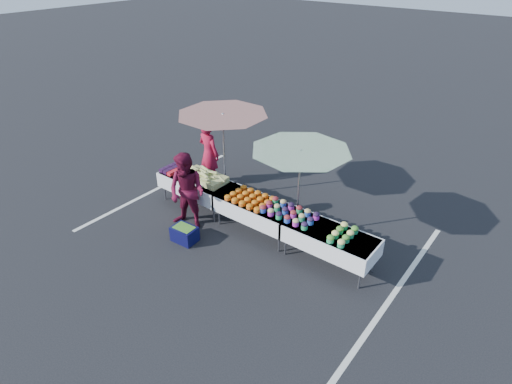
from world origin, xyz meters
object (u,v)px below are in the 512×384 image
Objects in this scene: table_left at (196,184)px; umbrella_right at (301,158)px; umbrella_left at (223,121)px; vendor at (209,154)px; storage_bin at (185,234)px; table_center at (256,209)px; table_right at (330,239)px; customer at (187,192)px.

table_left is 2.93m from umbrella_right.
vendor is at bearing 163.33° from umbrella_left.
umbrella_left is 2.39m from umbrella_right.
storage_bin is (-1.79, -1.61, -1.69)m from umbrella_right.
table_left and table_center have the same top height.
table_right is at bearing 171.19° from vendor.
umbrella_left is (0.72, -0.22, 1.10)m from vendor.
customer is 3.24× the size of storage_bin.
table_right is 3.07m from storage_bin.
table_right is 1.68m from umbrella_right.
umbrella_right reaches higher than storage_bin.
customer is (-3.10, -0.75, 0.30)m from table_right.
umbrella_right is (0.80, 0.40, 1.29)m from table_center.
umbrella_right reaches higher than table_left.
table_center is at bearing -153.43° from umbrella_right.
customer is at bearing -80.41° from umbrella_left.
table_right is 1.06× the size of vendor.
vendor is 0.63× the size of umbrella_left.
customer reaches higher than storage_bin.
table_right is 4.21m from vendor.
table_left is at bearing 180.00° from table_center.
table_center is at bearing 0.00° from table_left.
table_left is 3.60m from table_right.
table_left is 1.06× the size of vendor.
storage_bin is (-2.79, -1.21, -0.41)m from table_right.
vendor is at bearing 169.22° from umbrella_right.
table_left is 1.00× the size of table_center.
storage_bin is at bearing -138.10° from umbrella_right.
table_center reaches higher than storage_bin.
table_center is 1.06× the size of vendor.
umbrella_right is at bearing 158.20° from table_right.
table_left is 1.14m from vendor.
umbrella_left is at bearing 153.73° from table_center.
customer reaches higher than table_center.
table_left is 1.05× the size of customer.
vendor reaches higher than table_left.
table_left is 0.95m from customer.
vendor is at bearing 116.06° from table_left.
table_right is 3.40× the size of storage_bin.
vendor reaches higher than storage_bin.
table_center is (1.80, 0.00, 0.00)m from table_left.
table_right is 3.72m from umbrella_left.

